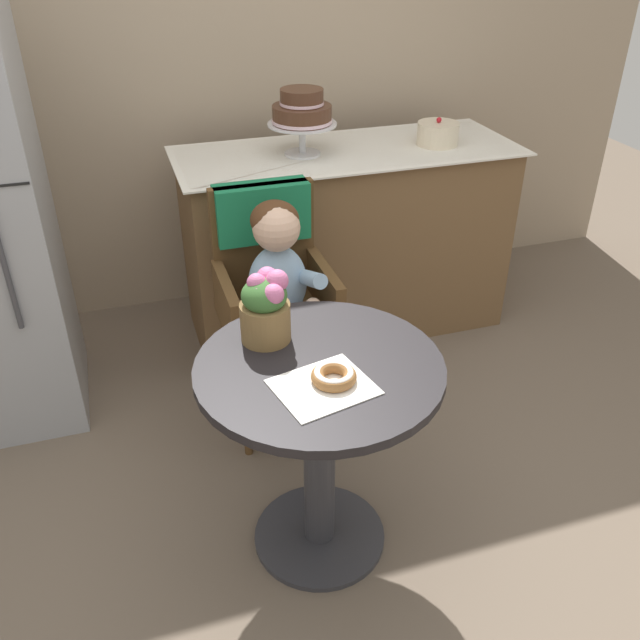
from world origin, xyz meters
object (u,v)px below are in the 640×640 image
object	(u,v)px
seated_child	(280,280)
tiered_cake_stand	(302,112)
flower_vase	(266,306)
cafe_table	(319,421)
round_layer_cake	(438,134)
donut_front	(334,375)
wicker_chair	(270,270)

from	to	relation	value
seated_child	tiered_cake_stand	xyz separation A→B (m)	(0.30, 0.70, 0.41)
flower_vase	cafe_table	bearing A→B (deg)	-58.21
seated_child	flower_vase	size ratio (longest dim) A/B	3.24
flower_vase	round_layer_cake	bearing A→B (deg)	45.05
tiered_cake_stand	donut_front	bearing A→B (deg)	-103.18
wicker_chair	round_layer_cake	bearing A→B (deg)	22.85
cafe_table	wicker_chair	bearing A→B (deg)	86.78
wicker_chair	flower_vase	world-z (taller)	wicker_chair
round_layer_cake	cafe_table	bearing A→B (deg)	-127.66
wicker_chair	tiered_cake_stand	world-z (taller)	tiered_cake_stand
tiered_cake_stand	round_layer_cake	distance (m)	0.65
seated_child	round_layer_cake	xyz separation A→B (m)	(0.93, 0.65, 0.27)
donut_front	round_layer_cake	xyz separation A→B (m)	(0.96, 1.35, 0.21)
donut_front	cafe_table	bearing A→B (deg)	97.25
cafe_table	flower_vase	bearing A→B (deg)	121.79
seated_child	donut_front	size ratio (longest dim) A/B	5.76
donut_front	seated_child	bearing A→B (deg)	87.45
flower_vase	round_layer_cake	world-z (taller)	round_layer_cake
cafe_table	round_layer_cake	distance (m)	1.65
seated_child	donut_front	bearing A→B (deg)	-92.55
seated_child	round_layer_cake	size ratio (longest dim) A/B	3.84
seated_child	round_layer_cake	distance (m)	1.17
wicker_chair	seated_child	size ratio (longest dim) A/B	1.31
seated_child	donut_front	world-z (taller)	seated_child
seated_child	flower_vase	bearing A→B (deg)	-109.57
wicker_chair	donut_front	bearing A→B (deg)	-97.48
cafe_table	tiered_cake_stand	bearing A→B (deg)	75.44
seated_child	donut_front	distance (m)	0.70
cafe_table	wicker_chair	xyz separation A→B (m)	(0.04, 0.76, 0.13)
cafe_table	donut_front	size ratio (longest dim) A/B	5.71
tiered_cake_stand	round_layer_cake	size ratio (longest dim) A/B	1.58
round_layer_cake	seated_child	bearing A→B (deg)	-144.80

